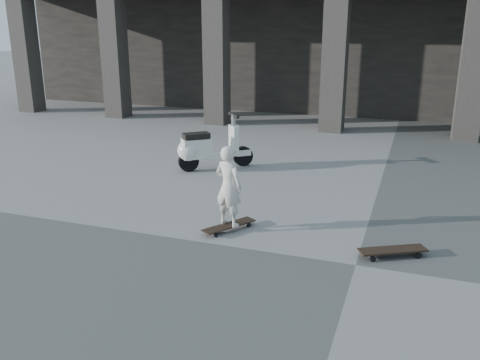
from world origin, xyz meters
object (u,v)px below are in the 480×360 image
(skateboard_spare, at_px, (393,251))
(scooter, at_px, (203,149))
(longboard, at_px, (229,226))
(child, at_px, (229,186))

(skateboard_spare, relative_size, scooter, 0.67)
(scooter, bearing_deg, longboard, -100.20)
(longboard, relative_size, child, 0.70)
(longboard, relative_size, skateboard_spare, 0.94)
(longboard, height_order, scooter, scooter)
(child, distance_m, scooter, 3.40)
(skateboard_spare, xyz_separation_m, scooter, (-4.08, 3.05, 0.38))
(skateboard_spare, height_order, scooter, scooter)
(longboard, height_order, skateboard_spare, skateboard_spare)
(child, relative_size, scooter, 0.89)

